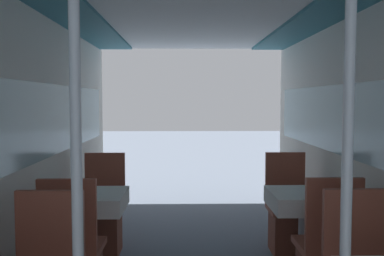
# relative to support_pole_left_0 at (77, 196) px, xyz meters

# --- Properties ---
(wall_left) EXTENTS (0.05, 6.55, 2.25)m
(wall_left) POSITION_rel_support_pole_left_0_xyz_m (-0.73, 1.11, 0.03)
(wall_left) COLOR silver
(wall_left) RESTS_ON ground_plane
(support_pole_left_0) EXTENTS (0.05, 0.05, 2.25)m
(support_pole_left_0) POSITION_rel_support_pole_left_0_xyz_m (0.00, 0.00, 0.00)
(support_pole_left_0) COLOR silver
(support_pole_left_0) RESTS_ON ground_plane
(dining_table_left_1) EXTENTS (0.61, 0.61, 0.74)m
(dining_table_left_1) POSITION_rel_support_pole_left_0_xyz_m (-0.35, 1.83, -0.50)
(dining_table_left_1) COLOR #4C4C51
(dining_table_left_1) RESTS_ON ground_plane
(chair_left_far_1) EXTENTS (0.41, 0.41, 1.00)m
(chair_left_far_1) POSITION_rel_support_pole_left_0_xyz_m (-0.35, 2.40, -0.82)
(chair_left_far_1) COLOR brown
(chair_left_far_1) RESTS_ON ground_plane
(support_pole_right_0) EXTENTS (0.05, 0.05, 2.25)m
(support_pole_right_0) POSITION_rel_support_pole_left_0_xyz_m (1.18, 0.00, 0.00)
(support_pole_right_0) COLOR silver
(support_pole_right_0) RESTS_ON ground_plane
(dining_table_right_1) EXTENTS (0.61, 0.61, 0.74)m
(dining_table_right_1) POSITION_rel_support_pole_left_0_xyz_m (1.53, 1.83, -0.50)
(dining_table_right_1) COLOR #4C4C51
(dining_table_right_1) RESTS_ON ground_plane
(chair_right_far_1) EXTENTS (0.41, 0.41, 1.00)m
(chair_right_far_1) POSITION_rel_support_pole_left_0_xyz_m (1.53, 2.40, -0.82)
(chair_right_far_1) COLOR brown
(chair_right_far_1) RESTS_ON ground_plane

